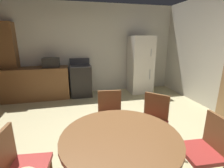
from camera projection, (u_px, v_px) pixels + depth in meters
The scene contains 12 objects.
ground_plane at pixel (116, 150), 2.53m from camera, with size 14.00×14.00×0.00m, color tan.
wall_back at pixel (91, 49), 5.11m from camera, with size 5.59×0.12×2.70m, color beige.
kitchen_counter at pixel (37, 83), 4.62m from camera, with size 1.77×0.60×0.90m, color brown.
pantry_column at pixel (9, 62), 4.47m from camera, with size 0.44×0.36×2.10m, color brown.
oven_range at pixel (81, 80), 4.89m from camera, with size 0.60×0.60×1.10m.
refrigerator at pixel (140, 65), 5.14m from camera, with size 0.68×0.68×1.76m.
microwave at pixel (51, 63), 4.56m from camera, with size 0.44×0.32×0.26m, color black.
dining_table at pixel (120, 149), 1.65m from camera, with size 1.18×1.18×0.76m.
chair_east at pixel (207, 148), 1.82m from camera, with size 0.43×0.43×0.87m.
chair_north at pixel (110, 115), 2.61m from camera, with size 0.44×0.44×0.87m.
chair_west at pixel (19, 166), 1.56m from camera, with size 0.44×0.44×0.87m.
chair_northeast at pixel (153, 119), 2.46m from camera, with size 0.57×0.57×0.87m.
Camera 1 is at (-0.57, -2.09, 1.67)m, focal length 26.18 mm.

